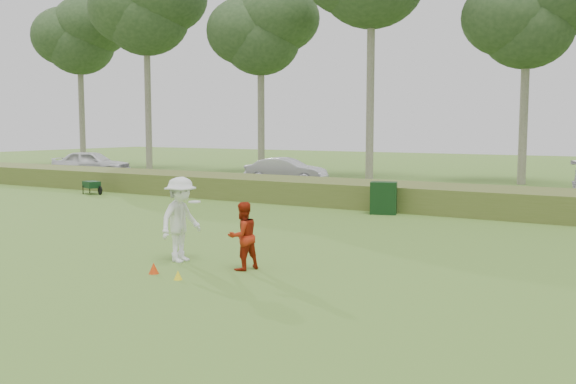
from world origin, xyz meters
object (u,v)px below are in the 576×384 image
Objects in this scene: cone_yellow at (178,275)px; car_mid at (286,171)px; player_white at (181,220)px; utility_cabinet at (384,198)px; player_red at (243,236)px; car_left at (92,163)px; cone_orange at (154,268)px.

car_mid reaches higher than cone_yellow.
utility_cabinet is (0.88, 9.68, -0.40)m from player_white.
car_mid is at bearing -130.94° from player_red.
utility_cabinet is at bearing -5.81° from player_white.
car_left reaches higher than cone_yellow.
cone_orange is 0.05× the size of car_left.
car_left is (-20.62, 17.00, 0.72)m from cone_orange.
utility_cabinet is at bearing -154.61° from player_red.
car_mid is (12.78, 1.33, -0.09)m from car_left.
cone_yellow is at bearing -166.43° from car_mid.
player_red reaches higher than utility_cabinet.
utility_cabinet is 22.06m from car_left.
car_mid is at bearing -108.39° from car_left.
car_mid is (-8.43, 7.42, 0.18)m from utility_cabinet.
car_left reaches higher than cone_orange.
player_red is at bearing -89.61° from player_white.
cone_yellow is 20.40m from car_mid.
player_white is 9.73m from utility_cabinet.
cone_yellow is at bearing -2.33° from player_red.
cone_orange reaches higher than cone_yellow.
utility_cabinet is at bearing -142.84° from car_mid.
player_white is 8.25× the size of cone_orange.
cone_orange is 19.95m from car_mid.
player_white is 1.69m from player_red.
car_mid reaches higher than utility_cabinet.
cone_orange is at bearing 169.34° from cone_yellow.
utility_cabinet is (-0.80, 9.65, -0.17)m from player_red.
player_white is 1.71× the size of utility_cabinet.
utility_cabinet is at bearing -130.37° from car_left.
player_white is 0.42× the size of car_left.
player_red is 0.32× the size of car_left.
cone_yellow is at bearing -153.04° from car_left.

